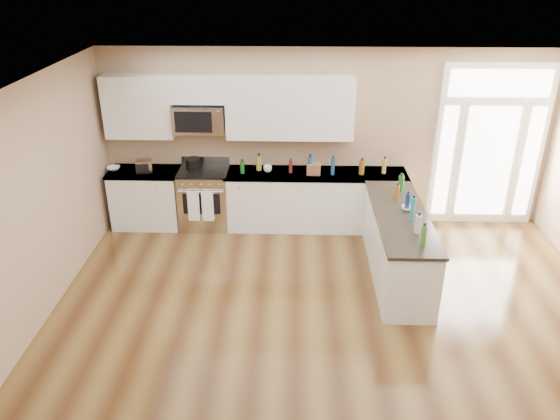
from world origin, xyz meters
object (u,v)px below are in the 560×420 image
peninsula_cabinet (398,247)px  stockpot (193,163)px  kitchen_range (205,198)px  toaster_oven (144,166)px

peninsula_cabinet → stockpot: (-3.02, 1.54, 0.61)m
kitchen_range → stockpot: stockpot is taller
kitchen_range → toaster_oven: bearing=-175.0°
peninsula_cabinet → stockpot: 3.44m
peninsula_cabinet → toaster_oven: (-3.75, 1.37, 0.61)m
kitchen_range → stockpot: bearing=150.3°
peninsula_cabinet → stockpot: bearing=152.9°
toaster_oven → stockpot: bearing=2.4°
stockpot → peninsula_cabinet: bearing=-27.1°
stockpot → toaster_oven: 0.75m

